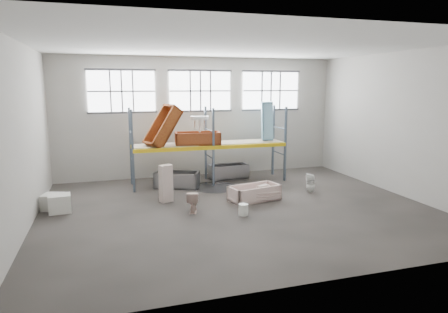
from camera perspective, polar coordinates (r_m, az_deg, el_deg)
name	(u,v)px	position (r m, az deg, el deg)	size (l,w,h in m)	color
floor	(238,209)	(12.63, 1.99, -7.66)	(12.00, 10.00, 0.10)	#4D4742
ceiling	(239,43)	(12.07, 2.14, 16.04)	(12.00, 10.00, 0.10)	silver
wall_back	(200,117)	(16.92, -3.50, 5.73)	(12.00, 0.10, 5.00)	#A19E95
wall_front	(326,159)	(7.53, 14.56, -0.30)	(12.00, 0.10, 5.00)	#BCB8AE
wall_left	(20,137)	(11.65, -27.42, 2.52)	(0.10, 10.00, 5.00)	#BBB7AE
wall_right	(402,124)	(15.15, 24.33, 4.31)	(0.10, 10.00, 5.00)	#B3B0A7
window_left	(122,91)	(16.32, -14.59, 9.12)	(2.60, 0.04, 1.60)	white
window_mid	(200,91)	(16.76, -3.45, 9.45)	(2.60, 0.04, 1.60)	white
window_right	(271,91)	(17.78, 6.77, 9.45)	(2.60, 0.04, 1.60)	white
rack_upright_la	(133,151)	(14.48, -13.08, 0.72)	(0.08, 0.08, 3.00)	slate
rack_upright_lb	(131,146)	(15.67, -13.38, 1.42)	(0.08, 0.08, 3.00)	slate
rack_upright_ma	(213,148)	(14.97, -1.55, 1.29)	(0.08, 0.08, 3.00)	slate
rack_upright_mb	(206,143)	(16.12, -2.68, 1.93)	(0.08, 0.08, 3.00)	slate
rack_upright_ra	(285,144)	(16.01, 8.87, 1.76)	(0.08, 0.08, 3.00)	slate
rack_upright_rb	(273,140)	(17.09, 7.13, 2.34)	(0.08, 0.08, 3.00)	slate
rack_beam_front	(213,148)	(14.97, -1.55, 1.29)	(6.00, 0.10, 0.14)	yellow
rack_beam_back	(206,143)	(16.12, -2.68, 1.93)	(6.00, 0.10, 0.14)	yellow
shelf_deck	(209,143)	(15.53, -2.14, 1.92)	(5.90, 1.10, 0.03)	gray
wet_patch	(215,187)	(15.09, -1.32, -4.45)	(1.80, 1.80, 0.00)	black
bathtub_beige	(254,193)	(13.41, 4.41, -5.26)	(1.71, 0.81, 0.50)	beige
cistern_spare	(263,191)	(13.58, 5.72, -4.96)	(0.42, 0.20, 0.40)	beige
sink_in_tub	(244,197)	(13.22, 2.94, -5.89)	(0.42, 0.42, 0.15)	beige
toilet_beige	(193,201)	(12.20, -4.52, -6.47)	(0.37, 0.65, 0.66)	beige
cistern_tall	(166,184)	(13.23, -8.40, -3.89)	(0.40, 0.26, 1.25)	beige
toilet_white	(311,183)	(14.60, 12.44, -3.77)	(0.32, 0.32, 0.71)	white
steel_tub_left	(177,180)	(15.10, -6.82, -3.33)	(1.65, 0.77, 0.60)	#97999E
steel_tub_right	(229,171)	(16.47, 0.69, -2.16)	(1.58, 0.74, 0.58)	#9E9EA5
rust_tub_flat	(198,138)	(15.23, -3.84, 2.65)	(1.72, 0.81, 0.48)	brown
rust_tub_tilted	(163,127)	(15.03, -8.85, 4.27)	(1.71, 0.80, 0.48)	brown
sink_on_shelf	(200,131)	(15.18, -3.54, 3.67)	(0.71, 0.55, 0.63)	silver
blue_tub_upright	(267,121)	(16.39, 6.25, 5.17)	(1.54, 0.72, 0.43)	#77ADCB
bucket	(243,210)	(11.90, 2.82, -7.68)	(0.29, 0.29, 0.34)	white
carton_near	(60,204)	(13.12, -22.68, -6.30)	(0.64, 0.55, 0.55)	silver
carton_far	(53,202)	(13.52, -23.53, -6.01)	(0.59, 0.59, 0.49)	beige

